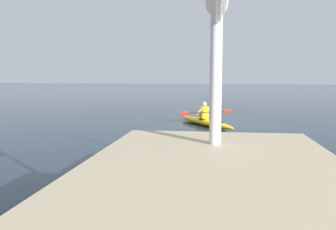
# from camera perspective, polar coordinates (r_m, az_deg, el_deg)

# --- Properties ---
(ground_plane) EXTENTS (160.00, 160.00, 0.00)m
(ground_plane) POSITION_cam_1_polar(r_m,az_deg,el_deg) (15.91, 6.94, -1.52)
(ground_plane) COLOR #1E2D3D
(kayak) EXTENTS (3.09, 3.87, 0.30)m
(kayak) POSITION_cam_1_polar(r_m,az_deg,el_deg) (15.63, 5.90, -1.09)
(kayak) COLOR #EAB214
(kayak) RESTS_ON ground
(kayaker) EXTENTS (2.02, 1.51, 0.72)m
(kayaker) POSITION_cam_1_polar(r_m,az_deg,el_deg) (15.63, 5.82, 0.53)
(kayaker) COLOR yellow
(kayaker) RESTS_ON kayak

